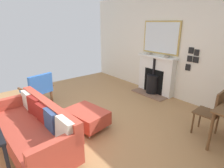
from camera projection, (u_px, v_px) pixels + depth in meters
name	position (u px, v px, depth m)	size (l,w,h in m)	color
ground_plane	(83.00, 126.00, 3.74)	(5.62, 6.31, 0.01)	#A87A4C
wall_left	(170.00, 47.00, 4.97)	(0.12, 6.31, 2.77)	silver
fireplace	(155.00, 77.00, 5.32)	(0.56, 1.22, 1.12)	brown
mirror_over_mantel	(161.00, 38.00, 5.02)	(0.04, 1.18, 0.89)	tan
mantel_bowl_near	(149.00, 54.00, 5.35)	(0.15, 0.15, 0.04)	#9E9384
mantel_bowl_far	(166.00, 57.00, 4.90)	(0.15, 0.15, 0.05)	#9E9384
sofa	(35.00, 128.00, 3.03)	(0.90, 2.02, 0.77)	#B2B2B7
ottoman	(87.00, 116.00, 3.65)	(0.71, 0.90, 0.36)	#B2B2B7
armchair_accent	(38.00, 88.00, 4.51)	(0.78, 0.70, 0.85)	brown
dining_chair_near_fireplace	(213.00, 110.00, 3.26)	(0.42, 0.42, 0.91)	brown
photo_gallery_row	(192.00, 58.00, 4.46)	(0.02, 0.31, 0.59)	black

